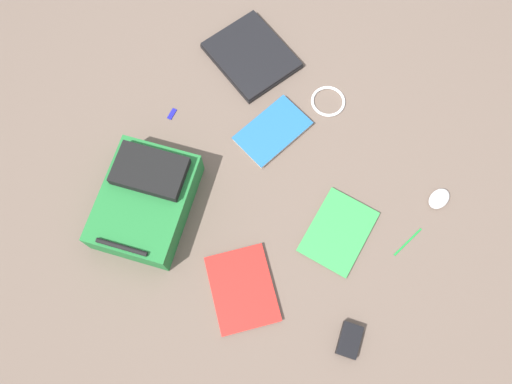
% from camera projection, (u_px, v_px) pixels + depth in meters
% --- Properties ---
extents(ground_plane, '(3.81, 3.81, 0.00)m').
position_uv_depth(ground_plane, '(271.00, 188.00, 1.86)').
color(ground_plane, brown).
extents(backpack, '(0.41, 0.48, 0.17)m').
position_uv_depth(backpack, '(146.00, 199.00, 1.78)').
color(backpack, '#1E662D').
rests_on(backpack, ground_plane).
extents(laptop, '(0.41, 0.37, 0.03)m').
position_uv_depth(laptop, '(251.00, 56.00, 2.03)').
color(laptop, black).
rests_on(laptop, ground_plane).
extents(book_red, '(0.23, 0.31, 0.02)m').
position_uv_depth(book_red, '(273.00, 131.00, 1.93)').
color(book_red, silver).
rests_on(book_red, ground_plane).
extents(book_blue, '(0.22, 0.29, 0.01)m').
position_uv_depth(book_blue, '(338.00, 232.00, 1.80)').
color(book_blue, silver).
rests_on(book_blue, ground_plane).
extents(book_manual, '(0.35, 0.34, 0.02)m').
position_uv_depth(book_manual, '(242.00, 289.00, 1.73)').
color(book_manual, silver).
rests_on(book_manual, ground_plane).
extents(computer_mouse, '(0.08, 0.10, 0.03)m').
position_uv_depth(computer_mouse, '(439.00, 199.00, 1.83)').
color(computer_mouse, silver).
rests_on(computer_mouse, ground_plane).
extents(cable_coil, '(0.14, 0.14, 0.01)m').
position_uv_depth(cable_coil, '(328.00, 101.00, 1.98)').
color(cable_coil, silver).
rests_on(cable_coil, ground_plane).
extents(power_brick, '(0.09, 0.12, 0.03)m').
position_uv_depth(power_brick, '(349.00, 340.00, 1.67)').
color(power_brick, black).
rests_on(power_brick, ground_plane).
extents(pen_black, '(0.04, 0.14, 0.01)m').
position_uv_depth(pen_black, '(408.00, 242.00, 1.79)').
color(pen_black, '#198C33').
rests_on(pen_black, ground_plane).
extents(usb_stick, '(0.02, 0.05, 0.01)m').
position_uv_depth(usb_stick, '(172.00, 114.00, 1.96)').
color(usb_stick, '#191999').
rests_on(usb_stick, ground_plane).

